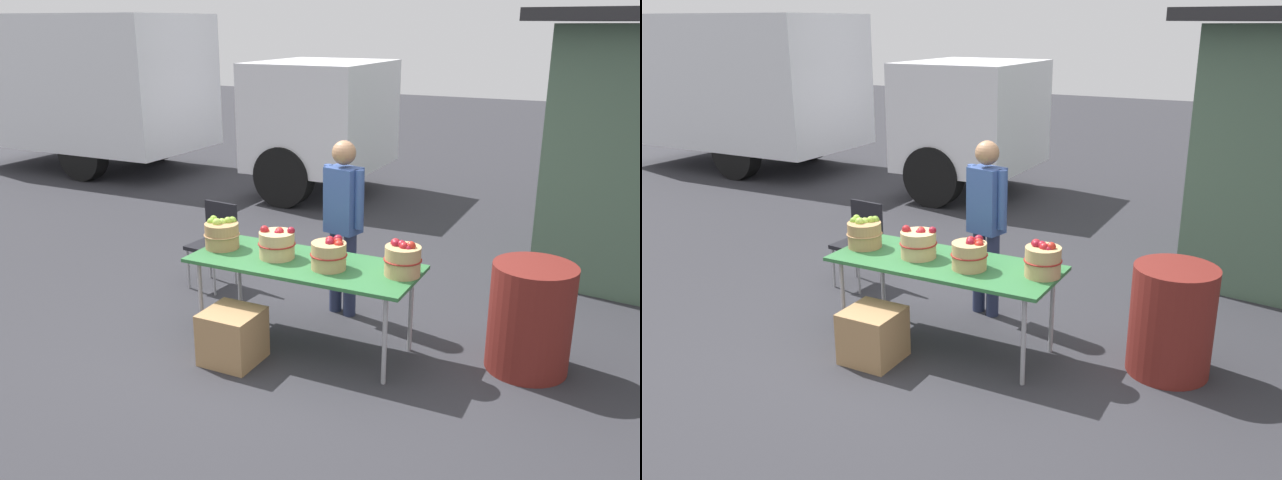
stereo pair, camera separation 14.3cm
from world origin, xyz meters
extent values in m
plane|color=#2D2D33|center=(0.00, 0.00, 0.00)|extent=(40.00, 40.00, 0.00)
cube|color=#2D6B38|center=(0.00, 0.00, 0.73)|extent=(1.90, 0.76, 0.03)
cylinder|color=#99999E|center=(-0.83, -0.30, 0.36)|extent=(0.04, 0.04, 0.72)
cylinder|color=#99999E|center=(0.83, -0.30, 0.36)|extent=(0.04, 0.04, 0.72)
cylinder|color=#99999E|center=(-0.83, 0.30, 0.36)|extent=(0.04, 0.04, 0.72)
cylinder|color=#99999E|center=(0.83, 0.30, 0.36)|extent=(0.04, 0.04, 0.72)
cylinder|color=#A87F51|center=(-0.80, 0.01, 0.86)|extent=(0.29, 0.29, 0.22)
torus|color=#A87F51|center=(-0.80, 0.01, 0.87)|extent=(0.31, 0.31, 0.01)
sphere|color=#9EC647|center=(-0.83, -0.02, 0.98)|extent=(0.08, 0.08, 0.08)
sphere|color=#7AA833|center=(-0.75, 0.11, 0.97)|extent=(0.08, 0.08, 0.08)
sphere|color=#8CB738|center=(-0.91, 0.05, 0.98)|extent=(0.06, 0.06, 0.06)
sphere|color=#7AA833|center=(-0.82, 0.02, 0.97)|extent=(0.07, 0.07, 0.07)
sphere|color=#8CB738|center=(-0.77, 0.07, 0.98)|extent=(0.07, 0.07, 0.07)
sphere|color=#7AA833|center=(-0.90, 0.00, 0.97)|extent=(0.07, 0.07, 0.07)
sphere|color=#9EC647|center=(-0.81, 0.03, 0.97)|extent=(0.08, 0.08, 0.08)
cylinder|color=tan|center=(-0.25, 0.00, 0.86)|extent=(0.29, 0.29, 0.22)
torus|color=maroon|center=(-0.25, 0.00, 0.87)|extent=(0.31, 0.31, 0.01)
sphere|color=#B22319|center=(-0.24, 0.04, 0.97)|extent=(0.07, 0.07, 0.07)
sphere|color=maroon|center=(-0.35, -0.01, 0.97)|extent=(0.06, 0.06, 0.06)
sphere|color=maroon|center=(-0.14, 0.05, 0.98)|extent=(0.06, 0.06, 0.06)
sphere|color=maroon|center=(-0.35, -0.03, 0.98)|extent=(0.07, 0.07, 0.07)
sphere|color=maroon|center=(-0.23, 0.01, 0.97)|extent=(0.07, 0.07, 0.07)
sphere|color=maroon|center=(-0.24, 0.01, 0.96)|extent=(0.07, 0.07, 0.07)
cylinder|color=tan|center=(0.25, -0.05, 0.86)|extent=(0.28, 0.28, 0.21)
torus|color=maroon|center=(0.25, -0.05, 0.87)|extent=(0.30, 0.30, 0.01)
sphere|color=maroon|center=(0.26, -0.05, 0.97)|extent=(0.07, 0.07, 0.07)
sphere|color=#B22319|center=(0.33, -0.05, 0.96)|extent=(0.08, 0.08, 0.08)
sphere|color=maroon|center=(0.30, 0.02, 0.98)|extent=(0.07, 0.07, 0.07)
sphere|color=#B22319|center=(0.31, 0.00, 0.97)|extent=(0.07, 0.07, 0.07)
sphere|color=maroon|center=(0.22, 0.02, 0.96)|extent=(0.07, 0.07, 0.07)
cylinder|color=tan|center=(0.82, 0.07, 0.87)|extent=(0.28, 0.28, 0.23)
torus|color=maroon|center=(0.82, 0.07, 0.88)|extent=(0.30, 0.30, 0.01)
sphere|color=maroon|center=(0.76, 0.08, 0.99)|extent=(0.07, 0.07, 0.07)
sphere|color=maroon|center=(0.82, 0.07, 0.97)|extent=(0.07, 0.07, 0.07)
sphere|color=maroon|center=(0.74, 0.12, 0.99)|extent=(0.08, 0.08, 0.08)
sphere|color=#B22319|center=(0.88, 0.08, 1.00)|extent=(0.07, 0.07, 0.07)
sphere|color=maroon|center=(0.83, 0.06, 0.99)|extent=(0.07, 0.07, 0.07)
sphere|color=maroon|center=(0.86, 0.05, 0.97)|extent=(0.07, 0.07, 0.07)
sphere|color=maroon|center=(0.80, 0.08, 0.99)|extent=(0.07, 0.07, 0.07)
cylinder|color=#262D4C|center=(0.09, 0.73, 0.40)|extent=(0.12, 0.12, 0.80)
cylinder|color=#262D4C|center=(-0.07, 0.77, 0.40)|extent=(0.12, 0.12, 0.80)
cube|color=#334C8C|center=(0.01, 0.75, 1.10)|extent=(0.34, 0.28, 0.60)
sphere|color=#936B4C|center=(0.01, 0.75, 1.52)|extent=(0.22, 0.22, 0.22)
cylinder|color=#334C8C|center=(0.18, 0.71, 1.13)|extent=(0.08, 0.08, 0.53)
cylinder|color=#334C8C|center=(-0.16, 0.79, 1.13)|extent=(0.08, 0.08, 0.53)
cube|color=silver|center=(-6.88, 4.78, 1.60)|extent=(4.21, 2.22, 2.30)
cube|color=silver|center=(-2.18, 4.80, 1.25)|extent=(1.81, 2.11, 1.60)
cube|color=black|center=(-1.33, 4.81, 1.57)|extent=(0.05, 1.76, 0.80)
cylinder|color=black|center=(-2.35, 5.75, 0.45)|extent=(0.90, 0.28, 0.90)
cylinder|color=black|center=(-2.34, 3.85, 0.45)|extent=(0.90, 0.28, 0.90)
cylinder|color=black|center=(-6.29, 5.73, 0.45)|extent=(0.90, 0.28, 0.90)
cylinder|color=black|center=(-6.28, 3.83, 0.45)|extent=(0.90, 0.28, 0.90)
cube|color=black|center=(-1.46, 0.76, 0.44)|extent=(0.43, 0.43, 0.04)
cube|color=black|center=(-1.45, 0.93, 0.66)|extent=(0.40, 0.07, 0.40)
cylinder|color=gray|center=(-1.65, 0.60, 0.21)|extent=(0.02, 0.02, 0.42)
cylinder|color=gray|center=(-1.31, 0.57, 0.21)|extent=(0.02, 0.02, 0.42)
cylinder|color=gray|center=(-1.62, 0.94, 0.21)|extent=(0.02, 0.02, 0.42)
cylinder|color=gray|center=(-1.28, 0.91, 0.21)|extent=(0.02, 0.02, 0.42)
cylinder|color=maroon|center=(1.75, 0.42, 0.43)|extent=(0.64, 0.64, 0.87)
cube|color=#A87F51|center=(-0.39, -0.49, 0.22)|extent=(0.43, 0.43, 0.43)
camera|label=1|loc=(2.36, -4.51, 2.61)|focal=37.30mm
camera|label=2|loc=(2.49, -4.44, 2.61)|focal=37.30mm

